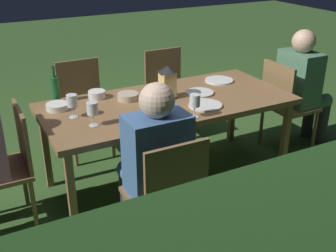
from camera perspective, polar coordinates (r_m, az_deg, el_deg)
The scene contains 20 objects.
ground_plane at distance 3.60m, azimuth 0.00°, elevation -7.34°, with size 16.00×16.00×0.00m, color #385B28.
dining_table at distance 3.29m, azimuth 0.00°, elevation 2.62°, with size 1.95×0.89×0.72m.
chair_side_right_b at distance 2.54m, azimuth -0.05°, elevation -9.32°, with size 0.42×0.40×0.87m.
person_in_blue at distance 2.61m, azimuth -2.04°, elevation -4.42°, with size 0.38×0.47×1.15m.
chair_head_far at distance 3.06m, azimuth -20.86°, elevation -4.74°, with size 0.40×0.42×0.87m.
chair_side_left_a at distance 4.25m, azimuth 0.03°, elevation 5.07°, with size 0.42×0.40×0.87m.
chair_head_near at distance 4.04m, azimuth 15.64°, elevation 3.08°, with size 0.40×0.42×0.87m.
person_in_green at distance 4.12m, azimuth 17.90°, elevation 5.47°, with size 0.48×0.38×1.15m.
chair_side_left_b at distance 3.94m, azimuth -11.39°, elevation 3.01°, with size 0.42×0.40×0.87m.
lantern_centerpiece at distance 3.29m, azimuth -0.07°, elevation 6.25°, with size 0.15×0.15×0.27m.
green_bottle_on_table at distance 3.33m, azimuth -15.09°, elevation 4.92°, with size 0.07×0.07×0.29m.
wine_glass_a at distance 2.84m, azimuth -10.24°, elevation 2.22°, with size 0.08×0.08×0.17m.
wine_glass_b at distance 2.94m, azimuth 3.67°, elevation 3.35°, with size 0.08×0.08×0.17m.
wine_glass_c at distance 3.01m, azimuth -12.94°, elevation 3.24°, with size 0.08×0.08×0.17m.
plate_a at distance 3.76m, azimuth 6.97°, elevation 6.19°, with size 0.25×0.25×0.01m, color white.
plate_b at distance 3.18m, azimuth 5.11°, elevation 2.84°, with size 0.25×0.25×0.01m, color silver.
plate_c at distance 3.44m, azimuth 4.32°, elevation 4.56°, with size 0.23×0.23×0.01m, color silver.
bowl_olives at distance 3.31m, azimuth -5.46°, elevation 4.06°, with size 0.17×0.17×0.05m.
bowl_bread at distance 3.21m, azimuth -14.79°, elevation 2.63°, with size 0.17×0.17×0.05m.
bowl_salad at distance 3.37m, azimuth -9.65°, elevation 4.29°, with size 0.14×0.14×0.06m.
Camera 1 is at (1.41, 2.71, 1.90)m, focal length 44.80 mm.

